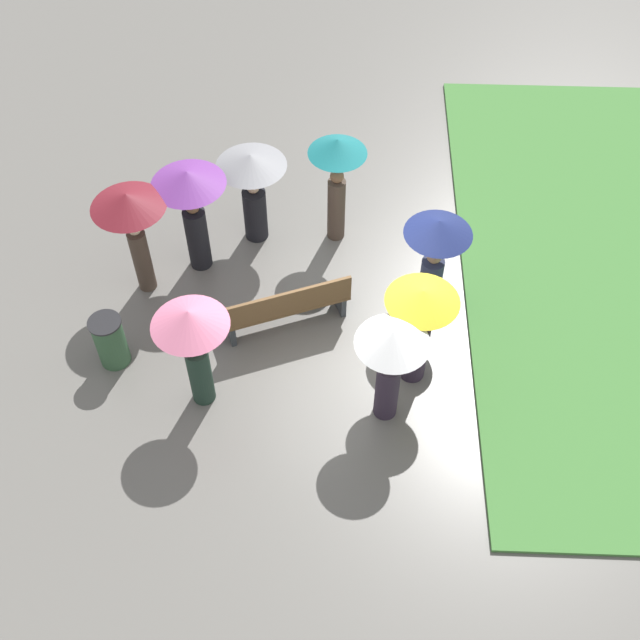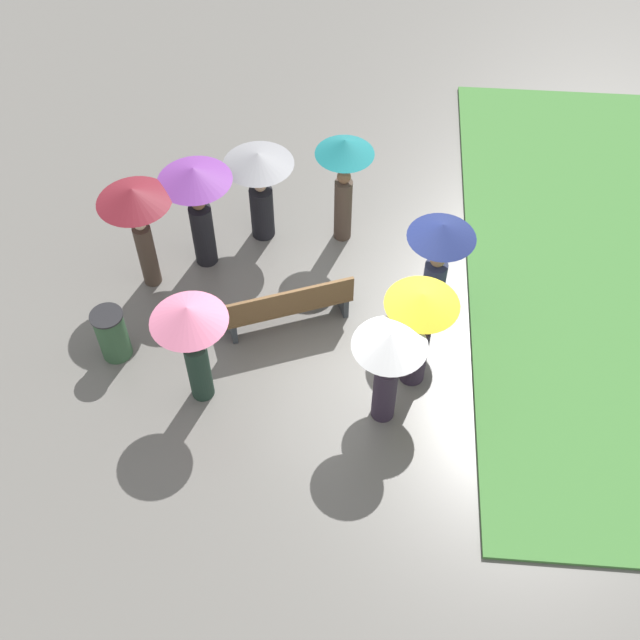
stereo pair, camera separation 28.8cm
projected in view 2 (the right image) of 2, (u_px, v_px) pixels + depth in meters
The scene contains 11 objects.
ground_plane at pixel (349, 327), 12.40m from camera, with size 90.00×90.00×0.00m, color #66635E.
park_bench at pixel (289, 305), 12.06m from camera, with size 1.98×1.10×0.90m.
trash_bin at pixel (112, 334), 11.74m from camera, with size 0.48×0.48×0.89m.
crowd_person_yellow at pixel (419, 324), 10.86m from camera, with size 1.01×1.01×1.84m.
crowd_person_grey at pixel (260, 179), 12.75m from camera, with size 1.13×1.13×1.73m.
crowd_person_teal at pixel (344, 168), 12.51m from camera, with size 0.93×0.93×2.03m.
crowd_person_navy at pixel (439, 252), 11.55m from camera, with size 0.99×0.99×1.90m.
crowd_person_pink at pixel (191, 332), 10.53m from camera, with size 1.04×1.04×1.93m.
crowd_person_purple at pixel (197, 195), 12.20m from camera, with size 1.14×1.14×1.96m.
crowd_person_maroon at pixel (137, 211), 11.82m from camera, with size 1.11×1.11×1.97m.
crowd_person_white at pixel (388, 357), 10.37m from camera, with size 0.99×0.99×1.84m.
Camera 2 is at (-0.15, 7.74, 9.70)m, focal length 45.00 mm.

